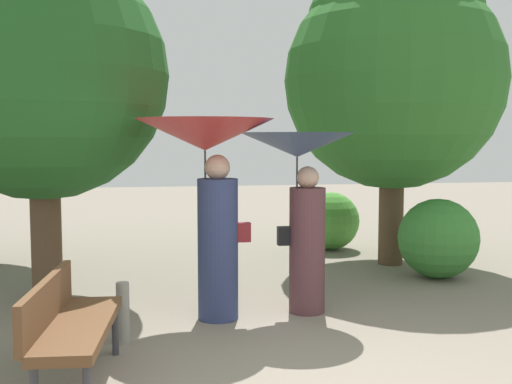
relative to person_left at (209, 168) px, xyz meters
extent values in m
cylinder|color=navy|center=(0.09, -0.01, -0.85)|extent=(0.42, 0.42, 1.47)
sphere|color=tan|center=(0.09, -0.01, 0.00)|extent=(0.26, 0.26, 0.26)
cylinder|color=#333338|center=(-0.04, 0.00, -0.22)|extent=(0.02, 0.02, 0.80)
cone|color=#B22D2D|center=(-0.04, 0.00, 0.34)|extent=(1.42, 1.42, 0.33)
cube|color=maroon|center=(0.36, -0.02, -0.67)|extent=(0.14, 0.10, 0.20)
cylinder|color=#563338|center=(1.07, 0.08, -0.91)|extent=(0.39, 0.39, 1.36)
sphere|color=tan|center=(1.07, 0.08, -0.12)|extent=(0.24, 0.24, 0.24)
cylinder|color=#333338|center=(0.95, 0.09, -0.30)|extent=(0.02, 0.02, 0.80)
cone|color=#38476B|center=(0.95, 0.09, 0.23)|extent=(1.23, 1.23, 0.26)
cube|color=black|center=(0.81, 0.10, -0.74)|extent=(0.14, 0.10, 0.20)
cylinder|color=#38383D|center=(-0.92, -0.94, -1.36)|extent=(0.06, 0.06, 0.44)
cylinder|color=#38383D|center=(-1.26, -0.91, -1.36)|extent=(0.06, 0.06, 0.44)
cube|color=brown|center=(-1.14, -1.59, -1.12)|extent=(0.56, 1.53, 0.08)
cube|color=brown|center=(-1.38, -1.57, -0.93)|extent=(0.18, 1.50, 0.35)
cylinder|color=brown|center=(2.96, 2.37, 0.24)|extent=(0.37, 0.37, 3.65)
sphere|color=#2D6B28|center=(2.96, 2.37, 1.15)|extent=(3.21, 3.21, 3.21)
sphere|color=#2D6B28|center=(2.96, 2.37, 1.88)|extent=(2.57, 2.57, 2.57)
cylinder|color=brown|center=(-1.80, 1.13, 0.16)|extent=(0.35, 0.35, 3.50)
sphere|color=#235B23|center=(-1.80, 1.13, 1.04)|extent=(2.90, 2.90, 2.90)
sphere|color=#235B23|center=(-1.80, 1.13, 1.74)|extent=(2.32, 2.32, 2.32)
sphere|color=#387F33|center=(3.23, 1.37, -1.05)|extent=(1.08, 1.08, 1.08)
sphere|color=#4C9338|center=(2.42, 3.70, -1.10)|extent=(0.98, 0.98, 0.98)
cylinder|color=gray|center=(-0.86, -0.66, -1.30)|extent=(0.12, 0.12, 0.57)
camera|label=1|loc=(-0.61, -6.33, 0.30)|focal=43.39mm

